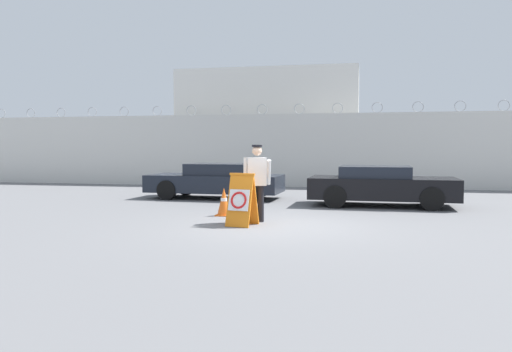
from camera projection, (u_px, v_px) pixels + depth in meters
The scene contains 8 objects.
ground_plane at pixel (277, 226), 11.18m from camera, with size 90.00×90.00×0.00m, color slate.
perimeter_wall at pixel (318, 150), 21.98m from camera, with size 36.00×0.30×3.71m.
building_block at pixel (272, 128), 26.65m from camera, with size 9.04×5.40×5.65m.
barricade_sign at pixel (242, 200), 11.19m from camera, with size 0.67×0.74×1.19m.
security_guard at pixel (257, 179), 11.75m from camera, with size 0.69×0.37×1.82m.
traffic_cone_near at pixel (224, 202), 12.86m from camera, with size 0.40×0.40×0.72m.
parked_car_front_coupe at pixel (216, 181), 17.19m from camera, with size 4.64×2.06×1.21m.
parked_car_rear_sedan at pixel (381, 185), 14.97m from camera, with size 4.35×2.10×1.20m.
Camera 1 is at (1.80, -10.96, 1.76)m, focal length 35.00 mm.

